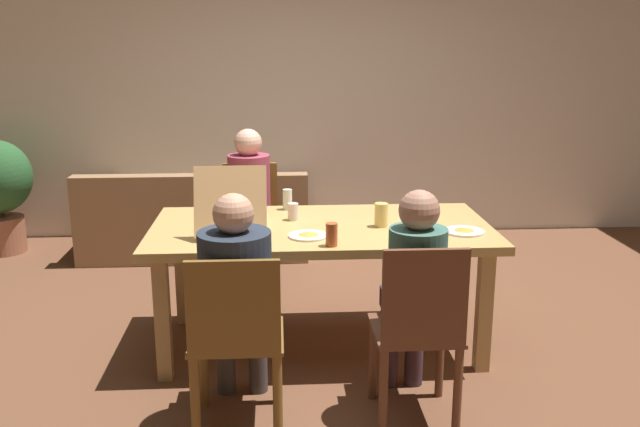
% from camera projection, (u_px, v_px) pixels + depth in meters
% --- Properties ---
extents(ground_plane, '(20.00, 20.00, 0.00)m').
position_uv_depth(ground_plane, '(321.00, 344.00, 4.30)').
color(ground_plane, brown).
extents(back_wall, '(7.76, 0.12, 2.68)m').
position_uv_depth(back_wall, '(303.00, 94.00, 6.50)').
color(back_wall, silver).
rests_on(back_wall, ground).
extents(dining_table, '(2.02, 1.02, 0.77)m').
position_uv_depth(dining_table, '(321.00, 239.00, 4.13)').
color(dining_table, tan).
rests_on(dining_table, ground).
extents(chair_0, '(0.42, 0.42, 0.94)m').
position_uv_depth(chair_0, '(419.00, 329.00, 3.28)').
color(chair_0, brown).
rests_on(chair_0, ground).
extents(person_0, '(0.28, 0.51, 1.17)m').
position_uv_depth(person_0, '(413.00, 284.00, 3.39)').
color(person_0, '#432C35').
rests_on(person_0, ground).
extents(chair_1, '(0.44, 0.43, 0.91)m').
position_uv_depth(chair_1, '(236.00, 338.00, 3.21)').
color(chair_1, brown).
rests_on(chair_1, ground).
extents(person_1, '(0.35, 0.54, 1.17)m').
position_uv_depth(person_1, '(236.00, 288.00, 3.30)').
color(person_1, '#423B3A').
rests_on(person_1, ground).
extents(chair_2, '(0.43, 0.41, 0.96)m').
position_uv_depth(chair_2, '(251.00, 222.00, 5.11)').
color(chair_2, olive).
rests_on(chair_2, ground).
extents(person_2, '(0.30, 0.52, 1.23)m').
position_uv_depth(person_2, '(249.00, 202.00, 4.92)').
color(person_2, '#2C3148').
rests_on(person_2, ground).
extents(pizza_box_0, '(0.40, 0.53, 0.40)m').
position_uv_depth(pizza_box_0, '(234.00, 220.00, 4.02)').
color(pizza_box_0, tan).
rests_on(pizza_box_0, dining_table).
extents(plate_0, '(0.23, 0.23, 0.03)m').
position_uv_depth(plate_0, '(464.00, 231.00, 3.96)').
color(plate_0, white).
rests_on(plate_0, dining_table).
extents(plate_1, '(0.26, 0.26, 0.01)m').
position_uv_depth(plate_1, '(416.00, 239.00, 3.81)').
color(plate_1, white).
rests_on(plate_1, dining_table).
extents(plate_2, '(0.22, 0.22, 0.03)m').
position_uv_depth(plate_2, '(421.00, 213.00, 4.35)').
color(plate_2, white).
rests_on(plate_2, dining_table).
extents(plate_3, '(0.23, 0.23, 0.03)m').
position_uv_depth(plate_3, '(308.00, 235.00, 3.87)').
color(plate_3, white).
rests_on(plate_3, dining_table).
extents(drinking_glass_0, '(0.07, 0.07, 0.13)m').
position_uv_depth(drinking_glass_0, '(332.00, 235.00, 3.68)').
color(drinking_glass_0, '#B55328').
rests_on(drinking_glass_0, dining_table).
extents(drinking_glass_1, '(0.07, 0.07, 0.11)m').
position_uv_depth(drinking_glass_1, '(293.00, 212.00, 4.22)').
color(drinking_glass_1, silver).
rests_on(drinking_glass_1, dining_table).
extents(drinking_glass_2, '(0.06, 0.06, 0.13)m').
position_uv_depth(drinking_glass_2, '(287.00, 199.00, 4.47)').
color(drinking_glass_2, silver).
rests_on(drinking_glass_2, dining_table).
extents(drinking_glass_3, '(0.08, 0.08, 0.14)m').
position_uv_depth(drinking_glass_3, '(381.00, 215.00, 4.06)').
color(drinking_glass_3, '#E4C266').
rests_on(drinking_glass_3, dining_table).
extents(couch, '(1.94, 0.85, 0.76)m').
position_uv_depth(couch, '(196.00, 222.00, 6.08)').
color(couch, '#936D4A').
rests_on(couch, ground).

